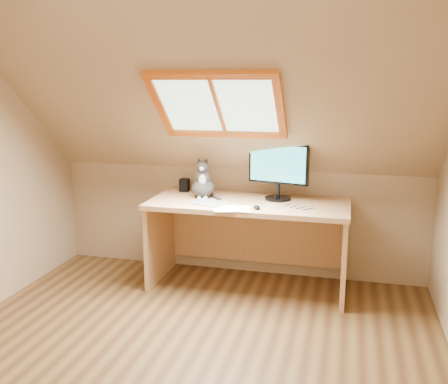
% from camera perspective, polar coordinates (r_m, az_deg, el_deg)
% --- Properties ---
extents(ground, '(3.50, 3.50, 0.00)m').
position_cam_1_polar(ground, '(3.43, -5.33, -19.20)').
color(ground, brown).
rests_on(ground, ground).
extents(room_shell, '(3.52, 3.52, 2.41)m').
position_cam_1_polar(room_shell, '(2.86, -6.53, 4.98)').
color(room_shell, '#A18560').
rests_on(room_shell, ground).
extents(desk, '(1.72, 0.75, 0.79)m').
position_cam_1_polar(desk, '(4.45, 2.98, -3.78)').
color(desk, tan).
rests_on(desk, ground).
extents(monitor, '(0.54, 0.23, 0.50)m').
position_cam_1_polar(monitor, '(4.35, 6.24, 2.80)').
color(monitor, black).
rests_on(monitor, desk).
extents(cat, '(0.24, 0.27, 0.37)m').
position_cam_1_polar(cat, '(4.45, -2.38, 1.04)').
color(cat, '#383432').
rests_on(cat, desk).
extents(desk_speaker, '(0.08, 0.08, 0.12)m').
position_cam_1_polar(desk_speaker, '(4.72, -4.53, 0.79)').
color(desk_speaker, black).
rests_on(desk_speaker, desk).
extents(graphics_tablet, '(0.35, 0.30, 0.01)m').
position_cam_1_polar(graphics_tablet, '(4.24, -1.70, -1.24)').
color(graphics_tablet, '#B2B2B7').
rests_on(graphics_tablet, desk).
extents(mouse, '(0.07, 0.10, 0.03)m').
position_cam_1_polar(mouse, '(4.07, 3.78, -1.76)').
color(mouse, black).
rests_on(mouse, desk).
extents(papers, '(0.33, 0.27, 0.00)m').
position_cam_1_polar(papers, '(4.09, 1.20, -1.83)').
color(papers, white).
rests_on(papers, desk).
extents(cables, '(0.51, 0.26, 0.01)m').
position_cam_1_polar(cables, '(4.16, 7.12, -1.66)').
color(cables, silver).
rests_on(cables, desk).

